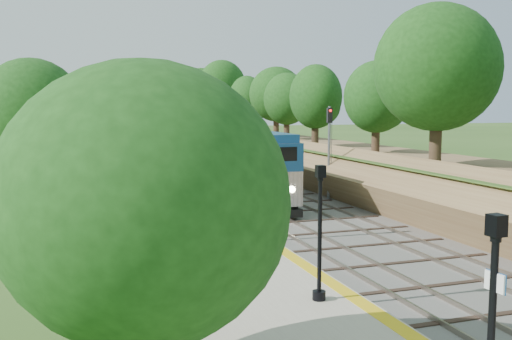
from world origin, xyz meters
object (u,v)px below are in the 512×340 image
object	(u,v)px
train	(130,130)
lamppost_mid	(320,241)
signal_farside	(329,143)
lamppost_far	(203,178)
signal_platform	(250,164)
station_building	(24,137)
signal_gantry	(175,119)

from	to	relation	value
train	lamppost_mid	distance (m)	85.80
lamppost_mid	signal_farside	size ratio (longest dim) A/B	0.68
train	signal_farside	world-z (taller)	signal_farside
train	signal_farside	distance (m)	66.66
signal_farside	lamppost_far	bearing A→B (deg)	-165.83
train	signal_platform	bearing A→B (deg)	-92.16
station_building	signal_gantry	distance (m)	29.94
signal_farside	signal_platform	bearing A→B (deg)	-131.24
station_building	lamppost_far	bearing A→B (deg)	-53.76
train	lamppost_far	world-z (taller)	train
station_building	lamppost_mid	size ratio (longest dim) A/B	2.00
signal_gantry	signal_platform	size ratio (longest dim) A/B	1.50
signal_gantry	signal_farside	distance (m)	37.47
signal_gantry	train	xyz separation A→B (m)	(-2.47, 29.08, -2.47)
lamppost_far	signal_platform	xyz separation A→B (m)	(0.34, -8.00, 1.59)
signal_gantry	lamppost_far	size ratio (longest dim) A/B	2.01
lamppost_mid	train	bearing A→B (deg)	87.66
train	signal_farside	size ratio (longest dim) A/B	23.22
station_building	signal_gantry	xyz separation A→B (m)	(16.47, 24.99, 0.73)
train	lamppost_far	bearing A→B (deg)	-92.70
train	signal_platform	distance (m)	76.80
lamppost_mid	signal_farside	world-z (taller)	signal_farside
station_building	lamppost_mid	world-z (taller)	station_building
lamppost_far	signal_farside	xyz separation A→B (m)	(9.44, 2.38, 1.76)
signal_platform	train	bearing A→B (deg)	87.84
signal_gantry	train	size ratio (longest dim) A/B	0.06
lamppost_mid	lamppost_far	size ratio (longest dim) A/B	1.03
train	signal_platform	world-z (taller)	signal_platform
station_building	lamppost_far	xyz separation A→B (m)	(10.75, -14.67, -1.85)
station_building	lamppost_mid	distance (m)	33.40
lamppost_mid	station_building	bearing A→B (deg)	108.34
lamppost_mid	signal_farside	xyz separation A→B (m)	(9.70, 19.37, 1.70)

